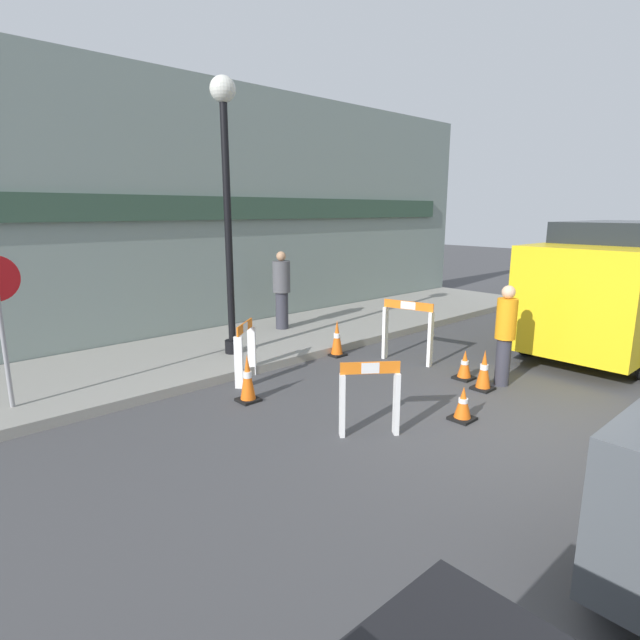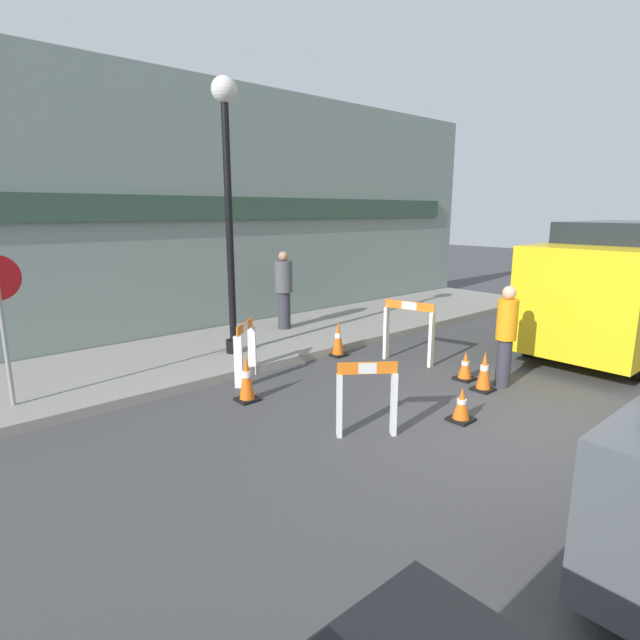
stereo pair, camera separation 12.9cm
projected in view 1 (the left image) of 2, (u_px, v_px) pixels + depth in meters
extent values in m
plane|color=#424244|center=(546.00, 446.00, 5.95)|extent=(60.00, 60.00, 0.00)
cube|color=gray|center=(254.00, 343.00, 10.28)|extent=(18.00, 3.04, 0.15)
cube|color=gray|center=(208.00, 210.00, 10.86)|extent=(18.00, 0.12, 5.50)
cube|color=#2D4738|center=(211.00, 208.00, 10.77)|extent=(16.20, 0.10, 0.50)
cylinder|color=black|center=(233.00, 346.00, 9.29)|extent=(0.29, 0.29, 0.24)
cylinder|color=black|center=(228.00, 233.00, 8.85)|extent=(0.13, 0.13, 4.41)
sphere|color=silver|center=(223.00, 89.00, 8.34)|extent=(0.44, 0.44, 0.44)
cylinder|color=gray|center=(3.00, 335.00, 6.53)|extent=(0.06, 0.06, 2.02)
cube|color=white|center=(252.00, 351.00, 8.46)|extent=(0.13, 0.14, 0.84)
cube|color=white|center=(239.00, 363.00, 7.80)|extent=(0.13, 0.14, 0.84)
cube|color=orange|center=(245.00, 327.00, 8.02)|extent=(0.60, 0.48, 0.15)
cube|color=white|center=(245.00, 327.00, 8.02)|extent=(0.19, 0.16, 0.14)
cube|color=white|center=(342.00, 406.00, 6.13)|extent=(0.13, 0.14, 0.80)
cube|color=white|center=(396.00, 404.00, 6.19)|extent=(0.13, 0.14, 0.80)
cube|color=orange|center=(370.00, 368.00, 6.06)|extent=(0.61, 0.46, 0.15)
cube|color=white|center=(370.00, 368.00, 6.06)|extent=(0.20, 0.16, 0.14)
cube|color=white|center=(430.00, 339.00, 8.89)|extent=(0.14, 0.09, 1.00)
cube|color=white|center=(385.00, 333.00, 9.39)|extent=(0.14, 0.09, 1.00)
cube|color=orange|center=(408.00, 305.00, 9.02)|extent=(0.24, 0.94, 0.15)
cube|color=white|center=(408.00, 305.00, 9.02)|extent=(0.09, 0.29, 0.14)
cube|color=black|center=(464.00, 378.00, 8.32)|extent=(0.30, 0.30, 0.04)
cone|color=orange|center=(465.00, 364.00, 8.26)|extent=(0.23, 0.22, 0.45)
cylinder|color=white|center=(465.00, 362.00, 8.26)|extent=(0.13, 0.13, 0.06)
cube|color=black|center=(483.00, 388.00, 7.82)|extent=(0.30, 0.30, 0.04)
cone|color=orange|center=(484.00, 369.00, 7.76)|extent=(0.23, 0.23, 0.60)
cylinder|color=white|center=(484.00, 367.00, 7.75)|extent=(0.13, 0.13, 0.08)
cube|color=black|center=(248.00, 400.00, 7.35)|extent=(0.30, 0.30, 0.04)
cone|color=orange|center=(248.00, 377.00, 7.27)|extent=(0.23, 0.22, 0.68)
cylinder|color=white|center=(247.00, 374.00, 7.26)|extent=(0.13, 0.13, 0.09)
cube|color=black|center=(462.00, 418.00, 6.69)|extent=(0.30, 0.30, 0.04)
cone|color=orange|center=(463.00, 402.00, 6.64)|extent=(0.22, 0.23, 0.43)
cylinder|color=white|center=(463.00, 400.00, 6.63)|extent=(0.13, 0.13, 0.06)
cube|color=black|center=(337.00, 355.00, 9.65)|extent=(0.30, 0.30, 0.04)
cone|color=orange|center=(337.00, 337.00, 9.58)|extent=(0.23, 0.22, 0.66)
cylinder|color=white|center=(337.00, 335.00, 9.57)|extent=(0.13, 0.13, 0.09)
cylinder|color=#33333D|center=(503.00, 362.00, 7.96)|extent=(0.32, 0.32, 0.77)
cylinder|color=orange|center=(506.00, 319.00, 7.81)|extent=(0.44, 0.44, 0.64)
sphere|color=#DBAD89|center=(509.00, 292.00, 7.72)|extent=(0.29, 0.29, 0.21)
cylinder|color=#33333D|center=(282.00, 310.00, 11.15)|extent=(0.33, 0.33, 0.83)
cylinder|color=#4C4C51|center=(281.00, 277.00, 10.99)|extent=(0.46, 0.46, 0.69)
sphere|color=tan|center=(281.00, 256.00, 10.89)|extent=(0.25, 0.25, 0.21)
cylinder|color=black|center=(611.00, 547.00, 3.71)|extent=(0.60, 0.18, 0.60)
cube|color=yellow|center=(620.00, 290.00, 9.77)|extent=(5.11, 2.01, 1.86)
cube|color=#1E2328|center=(626.00, 242.00, 9.57)|extent=(2.81, 1.85, 0.78)
cylinder|color=black|center=(591.00, 317.00, 11.74)|extent=(0.60, 0.18, 0.60)
cylinder|color=black|center=(528.00, 340.00, 9.65)|extent=(0.60, 0.18, 0.60)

